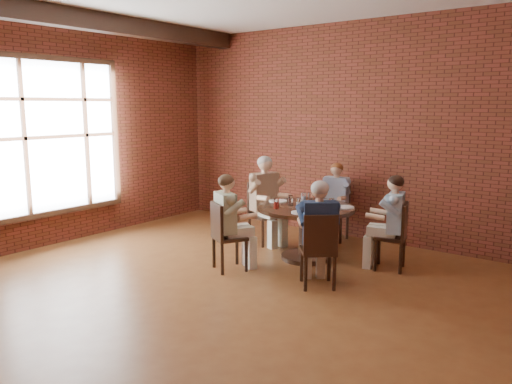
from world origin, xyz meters
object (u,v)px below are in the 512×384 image
Objects in this scene: chair_b at (336,209)px; chair_e at (319,248)px; chair_a at (396,233)px; chair_c at (263,210)px; dining_table at (306,222)px; diner_d at (230,223)px; diner_b at (335,202)px; diner_c at (266,200)px; smartphone at (323,214)px; chair_d at (224,234)px; diner_a at (391,223)px; diner_e at (318,234)px.

chair_e is at bearing -74.88° from chair_b.
chair_a is 0.94× the size of chair_c.
chair_e is (0.72, -0.87, -0.04)m from dining_table.
diner_d is 1.39× the size of chair_e.
diner_b is 1.36× the size of chair_e.
diner_c is 9.59× the size of smartphone.
diner_b reaches higher than chair_c.
smartphone is (1.02, 0.74, 0.27)m from chair_d.
dining_table is 1.41× the size of chair_c.
dining_table is at bearing -90.00° from chair_b.
smartphone is at bearing -62.55° from diner_a.
chair_c is at bearing -74.69° from diner_e.
diner_a is 2.02m from diner_c.
chair_e is 0.71× the size of diner_e.
chair_e is (0.89, -2.00, -0.12)m from diner_b.
chair_c is at bearing -75.23° from chair_e.
chair_c is (-1.01, 0.36, -0.02)m from dining_table.
diner_c is at bearing -75.90° from chair_e.
chair_b is 0.93× the size of chair_c.
chair_b is at bearing -140.61° from diner_a.
chair_d is 0.99× the size of chair_e.
chair_c is (-2.17, 0.04, 0.03)m from chair_a.
dining_table is at bearing -90.00° from chair_e.
smartphone is at bearing -76.14° from chair_b.
diner_c is at bearing -106.26° from diner_a.
diner_b is (0.01, -0.07, 0.13)m from chair_b.
chair_b is 0.65× the size of diner_c.
smartphone is (-0.73, -0.63, 0.27)m from chair_a.
diner_a is 1.01× the size of diner_b.
dining_table is 1.06m from diner_e.
smartphone is (0.98, 0.68, 0.13)m from diner_d.
chair_b is at bearing 106.04° from smartphone.
diner_d is at bearing -67.25° from diner_a.
chair_d is (0.43, -1.41, -0.02)m from chair_c.
diner_b is 2.15m from diner_d.
diner_a is at bearing -147.61° from chair_e.
chair_a is 0.15m from diner_a.
chair_b is 0.69× the size of diner_e.
chair_d is 1.29m from smartphone.
diner_c reaches higher than chair_e.
diner_b reaches higher than chair_e.
chair_c reaches higher than chair_b.
chair_a is 0.70× the size of diner_e.
dining_table is at bearing -90.00° from chair_c.
diner_e is (1.21, 0.17, 0.01)m from diner_d.
chair_b reaches higher than smartphone.
diner_a reaches higher than smartphone.
diner_c is at bearing -139.04° from chair_b.
smartphone is at bearing -95.04° from chair_c.
chair_c is 1.48m from chair_d.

